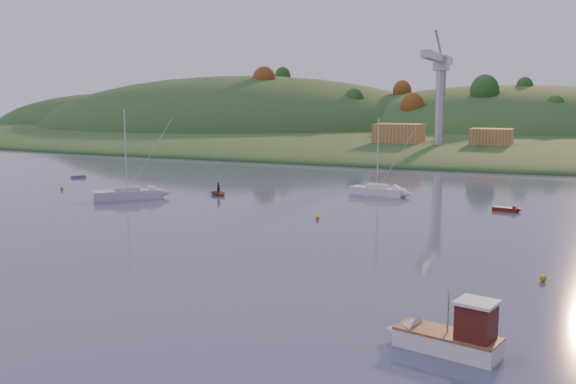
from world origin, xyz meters
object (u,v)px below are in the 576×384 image
at_px(sailboat_far, 377,190).
at_px(canoe, 219,193).
at_px(red_tender, 511,210).
at_px(fishing_boat, 440,334).
at_px(sailboat_near, 127,193).
at_px(grey_dinghy, 81,176).

xyz_separation_m(sailboat_far, canoe, (-19.63, -9.04, -0.38)).
bearing_deg(sailboat_far, red_tender, -10.99).
distance_m(fishing_boat, sailboat_near, 58.57).
bearing_deg(sailboat_far, sailboat_near, -141.00).
bearing_deg(canoe, sailboat_near, 160.72).
height_order(red_tender, grey_dinghy, red_tender).
distance_m(fishing_boat, canoe, 56.92).
relative_size(sailboat_near, canoe, 3.82).
relative_size(fishing_boat, sailboat_far, 0.63).
bearing_deg(grey_dinghy, fishing_boat, -92.01).
bearing_deg(fishing_boat, grey_dinghy, -23.07).
relative_size(fishing_boat, red_tender, 1.94).
distance_m(sailboat_far, grey_dinghy, 50.69).
bearing_deg(grey_dinghy, canoe, -70.34).
relative_size(canoe, grey_dinghy, 1.14).
bearing_deg(sailboat_far, grey_dinghy, -170.15).
xyz_separation_m(sailboat_far, grey_dinghy, (-50.69, -0.78, -0.49)).
bearing_deg(fishing_boat, sailboat_far, -57.31).
xyz_separation_m(sailboat_near, canoe, (9.30, 7.67, -0.44)).
xyz_separation_m(red_tender, grey_dinghy, (-68.52, 5.70, -0.03)).
bearing_deg(red_tender, fishing_boat, -81.54).
distance_m(fishing_boat, sailboat_far, 54.79).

